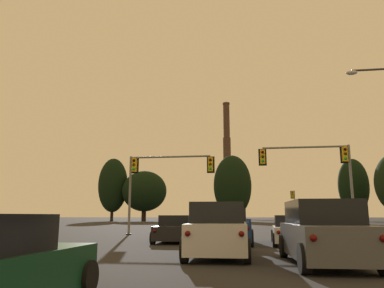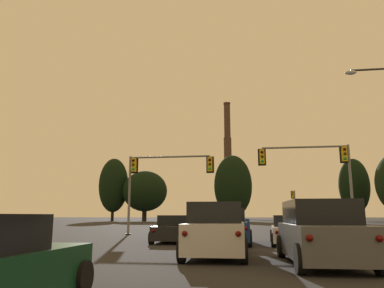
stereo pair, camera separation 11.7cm
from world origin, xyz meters
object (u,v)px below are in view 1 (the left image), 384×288
Objects in this scene: suv_center_lane_second at (219,230)px; traffic_light_overhead_left at (158,173)px; traffic_light_far_right at (294,202)px; suv_right_lane_second at (323,233)px; traffic_light_overhead_right at (319,166)px; pickup_truck_center_lane_front at (229,227)px; sedan_right_lane_front at (292,231)px; sedan_left_lane_front at (176,229)px; smokestack at (227,172)px.

suv_center_lane_second is 0.74× the size of traffic_light_overhead_left.
traffic_light_far_right is (8.66, 48.99, 2.65)m from suv_center_lane_second.
traffic_light_far_right is at bearing 82.05° from suv_right_lane_second.
suv_right_lane_second is at bearing -100.86° from traffic_light_overhead_right.
traffic_light_overhead_right is at bearing 64.67° from suv_center_lane_second.
pickup_truck_center_lane_front is 0.86× the size of traffic_light_overhead_right.
sedan_right_lane_front is 6.94m from suv_center_lane_second.
suv_right_lane_second is (6.08, -8.88, 0.23)m from sedan_left_lane_front.
sedan_right_lane_front is 144.30m from smokestack.
pickup_truck_center_lane_front is at bearing -130.17° from traffic_light_overhead_right.
suv_right_lane_second is 18.38m from traffic_light_overhead_left.
traffic_light_overhead_left reaches higher than pickup_truck_center_lane_front.
suv_center_lane_second is at bearing -93.15° from pickup_truck_center_lane_front.
traffic_light_overhead_left is (-2.64, 6.88, 3.89)m from sedan_left_lane_front.
smokestack reaches higher than suv_center_lane_second.
smokestack is at bearing 96.73° from sedan_right_lane_front.
traffic_light_overhead_right is 0.13× the size of smokestack.
traffic_light_far_right is 0.11× the size of smokestack.
traffic_light_overhead_right is (9.08, 6.75, 4.23)m from sedan_left_lane_front.
sedan_right_lane_front is at bearing -11.57° from sedan_left_lane_front.
traffic_light_overhead_right is at bearing 47.31° from pickup_truck_center_lane_front.
traffic_light_far_right is at bearing 85.58° from sedan_right_lane_front.
sedan_left_lane_front is at bearing 110.85° from suv_center_lane_second.
suv_center_lane_second is (-0.07, -6.55, 0.09)m from pickup_truck_center_lane_front.
suv_right_lane_second is 1.00× the size of suv_center_lane_second.
sedan_right_lane_front is at bearing 61.19° from suv_center_lane_second.
smokestack is at bearing 98.66° from traffic_light_far_right.
pickup_truck_center_lane_front is at bearing 88.25° from suv_center_lane_second.
sedan_left_lane_front is 2.98m from pickup_truck_center_lane_front.
pickup_truck_center_lane_front is (2.93, -0.53, 0.14)m from sedan_left_lane_front.
smokestack is at bearing 90.44° from traffic_light_overhead_left.
traffic_light_far_right reaches higher than suv_center_lane_second.
traffic_light_overhead_left is (-5.57, 7.41, 3.75)m from pickup_truck_center_lane_front.
smokestack is at bearing 91.40° from suv_center_lane_second.
smokestack reaches higher than sedan_left_lane_front.
traffic_light_far_right reaches higher than sedan_left_lane_front.
suv_right_lane_second is 0.10× the size of smokestack.
sedan_right_lane_front is 0.72× the size of traffic_light_overhead_left.
suv_center_lane_second is 49.82m from traffic_light_far_right.
suv_right_lane_second is 0.92× the size of traffic_light_far_right.
smokestack is (-3.68, 141.70, 19.44)m from sedan_left_lane_front.
suv_right_lane_second is at bearing -96.11° from traffic_light_far_right.
pickup_truck_center_lane_front is 0.11× the size of smokestack.
pickup_truck_center_lane_front is at bearing 175.32° from sedan_right_lane_front.
traffic_light_overhead_right is at bearing -93.97° from traffic_light_far_right.
sedan_right_lane_front is 3.18m from pickup_truck_center_lane_front.
traffic_light_overhead_left reaches higher than sedan_right_lane_front.
sedan_left_lane_front is at bearing -105.37° from traffic_light_far_right.
sedan_left_lane_front is 0.72× the size of traffic_light_overhead_left.
suv_right_lane_second is at bearing -58.30° from sedan_left_lane_front.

